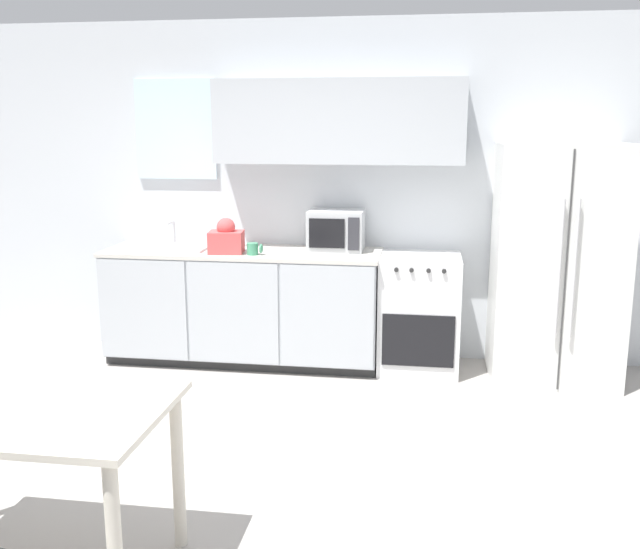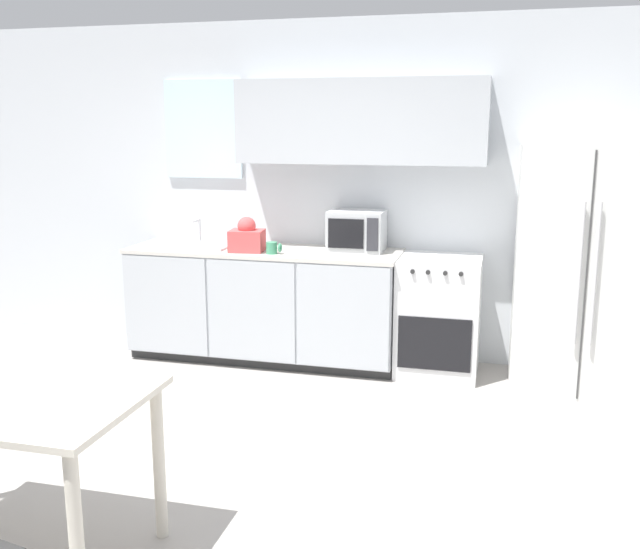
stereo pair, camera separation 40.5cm
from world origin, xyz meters
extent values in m
plane|color=gray|center=(0.00, 0.00, 0.00)|extent=(12.00, 12.00, 0.00)
cube|color=silver|center=(0.00, 2.42, 1.35)|extent=(12.00, 0.06, 2.70)
cube|color=silver|center=(-1.11, 2.38, 1.85)|extent=(0.67, 0.04, 0.80)
cube|color=#B2B7BC|center=(0.25, 2.23, 1.91)|extent=(1.93, 0.32, 0.64)
cube|color=#333333|center=(-0.49, 2.10, 0.04)|extent=(2.16, 0.58, 0.08)
cube|color=#B2B7BC|center=(-0.49, 2.07, 0.48)|extent=(2.16, 0.64, 0.80)
cube|color=#B2B7BC|center=(-1.21, 1.74, 0.48)|extent=(0.70, 0.01, 0.78)
cube|color=#B2B7BC|center=(-0.49, 1.74, 0.48)|extent=(0.70, 0.01, 0.78)
cube|color=#B2B7BC|center=(0.24, 1.74, 0.48)|extent=(0.70, 0.01, 0.78)
cube|color=beige|center=(-0.49, 2.07, 0.90)|extent=(2.19, 0.66, 0.03)
cube|color=white|center=(0.91, 2.09, 0.45)|extent=(0.61, 0.60, 0.90)
cube|color=black|center=(0.91, 1.79, 0.31)|extent=(0.53, 0.01, 0.40)
cylinder|color=#262626|center=(0.74, 1.78, 0.85)|extent=(0.03, 0.02, 0.03)
cylinder|color=#262626|center=(0.85, 1.78, 0.85)|extent=(0.03, 0.02, 0.03)
cylinder|color=#262626|center=(0.97, 1.78, 0.85)|extent=(0.03, 0.02, 0.03)
cylinder|color=#262626|center=(1.08, 1.78, 0.85)|extent=(0.03, 0.02, 0.03)
cube|color=silver|center=(1.91, 2.04, 0.88)|extent=(0.92, 0.70, 1.76)
cube|color=#3F3F3F|center=(1.91, 1.69, 0.88)|extent=(0.01, 0.01, 1.70)
cylinder|color=silver|center=(1.86, 1.66, 0.91)|extent=(0.02, 0.02, 0.97)
cylinder|color=silver|center=(1.96, 1.66, 0.91)|extent=(0.02, 0.02, 0.97)
cube|color=#B7BABC|center=(-1.11, 2.07, 0.92)|extent=(0.67, 0.40, 0.02)
cylinder|color=silver|center=(-1.11, 2.23, 1.02)|extent=(0.02, 0.02, 0.19)
cylinder|color=silver|center=(-1.11, 2.16, 1.11)|extent=(0.02, 0.14, 0.02)
cube|color=#B7BABC|center=(0.25, 2.19, 1.07)|extent=(0.43, 0.34, 0.31)
cube|color=black|center=(0.19, 2.01, 1.07)|extent=(0.28, 0.01, 0.23)
cube|color=#2D2D33|center=(0.40, 2.01, 1.07)|extent=(0.09, 0.01, 0.25)
cylinder|color=#3F8C66|center=(-0.36, 1.88, 0.96)|extent=(0.09, 0.09, 0.09)
torus|color=#3F8C66|center=(-0.29, 1.88, 0.96)|extent=(0.02, 0.07, 0.07)
cube|color=#D14C4C|center=(-0.58, 1.93, 1.00)|extent=(0.28, 0.25, 0.17)
sphere|color=#D14C4C|center=(-0.58, 1.93, 1.11)|extent=(0.16, 0.16, 0.14)
cube|color=beige|center=(-0.67, -0.84, 0.76)|extent=(1.21, 0.78, 0.03)
cylinder|color=beige|center=(-0.12, -1.17, 0.37)|extent=(0.06, 0.06, 0.75)
cylinder|color=beige|center=(-0.12, -0.51, 0.37)|extent=(0.06, 0.06, 0.75)
camera|label=1|loc=(0.95, -3.33, 1.89)|focal=40.00mm
camera|label=2|loc=(1.35, -3.25, 1.89)|focal=40.00mm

